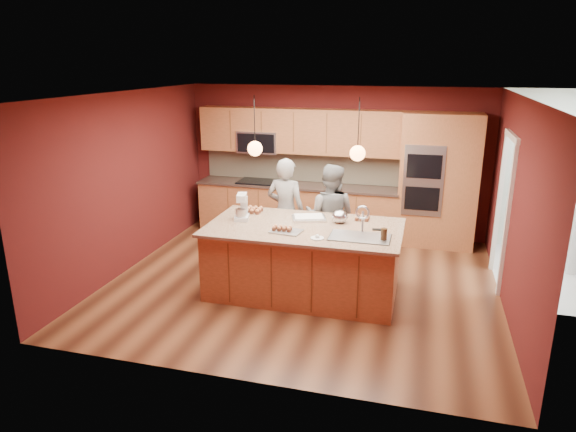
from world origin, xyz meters
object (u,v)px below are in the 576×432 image
(island, at_px, (305,259))
(mixing_bowl, at_px, (340,217))
(person_left, at_px, (286,212))
(person_right, at_px, (330,217))
(stand_mixer, at_px, (242,209))

(island, bearing_deg, mixing_bowl, 33.47)
(person_left, distance_m, mixing_bowl, 1.22)
(mixing_bowl, bearing_deg, person_left, 143.79)
(person_left, height_order, person_right, person_left)
(person_left, xyz_separation_m, person_right, (0.70, 0.00, -0.03))
(person_left, distance_m, stand_mixer, 1.03)
(stand_mixer, xyz_separation_m, mixing_bowl, (1.36, 0.20, -0.07))
(stand_mixer, relative_size, mixing_bowl, 1.66)
(person_left, distance_m, person_right, 0.71)
(person_right, relative_size, mixing_bowl, 7.39)
(person_right, bearing_deg, mixing_bowl, 115.23)
(person_right, bearing_deg, stand_mixer, 44.50)
(person_right, distance_m, stand_mixer, 1.46)
(person_left, bearing_deg, mixing_bowl, 150.26)
(island, relative_size, stand_mixer, 7.14)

